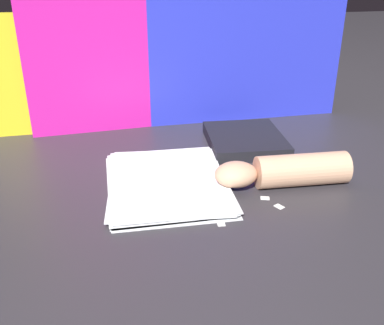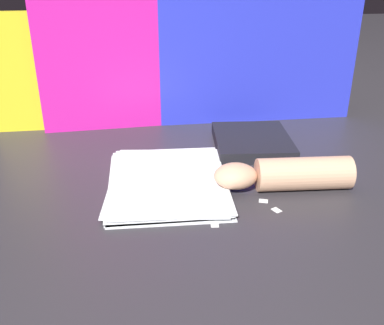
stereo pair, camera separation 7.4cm
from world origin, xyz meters
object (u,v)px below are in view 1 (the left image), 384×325
object	(u,v)px
paper_stack	(167,182)
hand_forearm	(285,171)
scissors	(217,182)
book_closed	(245,140)

from	to	relation	value
paper_stack	hand_forearm	distance (m)	0.28
paper_stack	scissors	bearing A→B (deg)	-8.89
hand_forearm	scissors	bearing A→B (deg)	166.65
paper_stack	hand_forearm	size ratio (longest dim) A/B	1.17
paper_stack	scissors	distance (m)	0.12
book_closed	scissors	world-z (taller)	book_closed
book_closed	scissors	distance (m)	0.26
paper_stack	scissors	world-z (taller)	paper_stack
paper_stack	book_closed	size ratio (longest dim) A/B	1.48
scissors	hand_forearm	xyz separation A→B (m)	(0.15, -0.04, 0.03)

